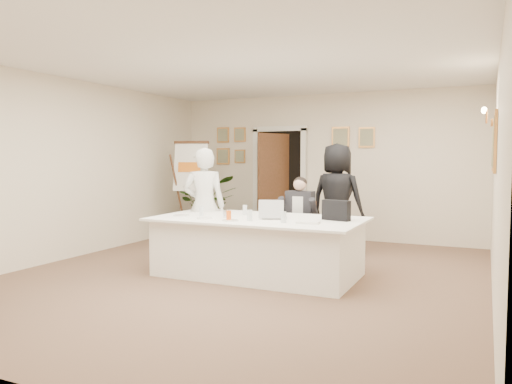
{
  "coord_description": "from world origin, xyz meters",
  "views": [
    {
      "loc": [
        2.9,
        -5.87,
        1.58
      ],
      "look_at": [
        -0.09,
        0.6,
        1.08
      ],
      "focal_mm": 35.0,
      "sensor_mm": 36.0,
      "label": 1
    }
  ],
  "objects": [
    {
      "name": "ceiling",
      "position": [
        0.0,
        0.0,
        2.8
      ],
      "size": [
        6.0,
        7.0,
        0.02
      ],
      "primitive_type": "cube",
      "color": "white",
      "rests_on": "wall_back"
    },
    {
      "name": "paper_stack",
      "position": [
        0.94,
        -0.13,
        0.79
      ],
      "size": [
        0.3,
        0.23,
        0.03
      ],
      "primitive_type": "cube",
      "rotation": [
        0.0,
        0.0,
        0.13
      ],
      "color": "white",
      "rests_on": "conference_table"
    },
    {
      "name": "laptop",
      "position": [
        0.39,
        0.14,
        0.91
      ],
      "size": [
        0.42,
        0.44,
        0.28
      ],
      "primitive_type": null,
      "rotation": [
        0.0,
        0.0,
        0.35
      ],
      "color": "#B7BABC",
      "rests_on": "conference_table"
    },
    {
      "name": "standing_woman",
      "position": [
        0.71,
        2.0,
        0.9
      ],
      "size": [
        0.95,
        0.69,
        1.8
      ],
      "primitive_type": "imported",
      "rotation": [
        0.0,
        0.0,
        3.0
      ],
      "color": "black",
      "rests_on": "floor"
    },
    {
      "name": "wall_left",
      "position": [
        -3.0,
        0.0,
        1.4
      ],
      "size": [
        0.1,
        7.0,
        2.8
      ],
      "primitive_type": "cube",
      "color": "beige",
      "rests_on": "floor"
    },
    {
      "name": "plate_near",
      "position": [
        -0.03,
        -0.32,
        0.78
      ],
      "size": [
        0.24,
        0.24,
        0.01
      ],
      "primitive_type": "cylinder",
      "rotation": [
        0.0,
        0.0,
        -0.18
      ],
      "color": "white",
      "rests_on": "conference_table"
    },
    {
      "name": "plate_left",
      "position": [
        -0.88,
        -0.14,
        0.78
      ],
      "size": [
        0.27,
        0.27,
        0.01
      ],
      "primitive_type": "cylinder",
      "rotation": [
        0.0,
        0.0,
        -0.27
      ],
      "color": "white",
      "rests_on": "conference_table"
    },
    {
      "name": "conference_table",
      "position": [
        0.15,
        0.13,
        0.39
      ],
      "size": [
        2.77,
        1.47,
        0.78
      ],
      "color": "white",
      "rests_on": "floor"
    },
    {
      "name": "wall_front",
      "position": [
        0.0,
        -3.5,
        1.4
      ],
      "size": [
        6.0,
        0.1,
        2.8
      ],
      "primitive_type": "cube",
      "color": "beige",
      "rests_on": "floor"
    },
    {
      "name": "wall_back",
      "position": [
        0.0,
        3.5,
        1.4
      ],
      "size": [
        6.0,
        0.1,
        2.8
      ],
      "primitive_type": "cube",
      "color": "beige",
      "rests_on": "floor"
    },
    {
      "name": "steel_jug",
      "position": [
        -0.23,
        -0.04,
        0.83
      ],
      "size": [
        0.1,
        0.1,
        0.11
      ],
      "primitive_type": "cylinder",
      "rotation": [
        0.0,
        0.0,
        -0.21
      ],
      "color": "silver",
      "rests_on": "conference_table"
    },
    {
      "name": "seated_man",
      "position": [
        0.35,
        1.19,
        0.65
      ],
      "size": [
        0.62,
        0.65,
        1.3
      ],
      "primitive_type": null,
      "rotation": [
        0.0,
        0.0,
        0.11
      ],
      "color": "black",
      "rests_on": "floor"
    },
    {
      "name": "floor",
      "position": [
        0.0,
        0.0,
        0.0
      ],
      "size": [
        7.0,
        7.0,
        0.0
      ],
      "primitive_type": "plane",
      "color": "brown",
      "rests_on": "ground"
    },
    {
      "name": "pictures_right_wall",
      "position": [
        2.97,
        1.2,
        1.75
      ],
      "size": [
        0.06,
        2.2,
        0.8
      ],
      "primitive_type": null,
      "color": "#CC8C45",
      "rests_on": "wall_right"
    },
    {
      "name": "pictures_back_wall",
      "position": [
        -0.8,
        3.47,
        1.85
      ],
      "size": [
        3.4,
        0.06,
        0.8
      ],
      "primitive_type": null,
      "color": "#CC8C45",
      "rests_on": "wall_back"
    },
    {
      "name": "glass_d",
      "position": [
        -0.14,
        0.34,
        0.84
      ],
      "size": [
        0.07,
        0.07,
        0.14
      ],
      "primitive_type": "cylinder",
      "rotation": [
        0.0,
        0.0,
        0.28
      ],
      "color": "silver",
      "rests_on": "conference_table"
    },
    {
      "name": "potted_palm",
      "position": [
        -2.0,
        2.5,
        0.62
      ],
      "size": [
        1.47,
        1.43,
        1.24
      ],
      "primitive_type": "imported",
      "rotation": [
        0.0,
        0.0,
        0.59
      ],
      "color": "#2B521B",
      "rests_on": "floor"
    },
    {
      "name": "glass_a",
      "position": [
        -0.63,
        -0.02,
        0.84
      ],
      "size": [
        0.06,
        0.06,
        0.14
      ],
      "primitive_type": "cylinder",
      "rotation": [
        0.0,
        0.0,
        -0.02
      ],
      "color": "silver",
      "rests_on": "conference_table"
    },
    {
      "name": "wall_sconce",
      "position": [
        2.9,
        1.2,
        2.1
      ],
      "size": [
        0.2,
        0.3,
        0.24
      ],
      "primitive_type": null,
      "color": "#DA8D46",
      "rests_on": "wall_right"
    },
    {
      "name": "oj_glass",
      "position": [
        -0.05,
        -0.31,
        0.84
      ],
      "size": [
        0.07,
        0.07,
        0.13
      ],
      "primitive_type": "cylinder",
      "rotation": [
        0.0,
        0.0,
        -0.17
      ],
      "color": "#F55D14",
      "rests_on": "conference_table"
    },
    {
      "name": "laptop_bag",
      "position": [
        1.17,
        0.29,
        0.9
      ],
      "size": [
        0.38,
        0.19,
        0.26
      ],
      "primitive_type": "cube",
      "rotation": [
        0.0,
        0.0,
        -0.26
      ],
      "color": "black",
      "rests_on": "conference_table"
    },
    {
      "name": "wall_right",
      "position": [
        3.0,
        0.0,
        1.4
      ],
      "size": [
        0.1,
        7.0,
        2.8
      ],
      "primitive_type": "cube",
      "color": "beige",
      "rests_on": "floor"
    },
    {
      "name": "plate_mid",
      "position": [
        -0.44,
        -0.25,
        0.78
      ],
      "size": [
        0.26,
        0.26,
        0.01
      ],
      "primitive_type": "cylinder",
      "rotation": [
        0.0,
        0.0,
        0.31
      ],
      "color": "white",
      "rests_on": "conference_table"
    },
    {
      "name": "flip_chart",
      "position": [
        -2.18,
        2.22,
        0.85
      ],
      "size": [
        0.67,
        0.47,
        1.85
      ],
      "color": "#392612",
      "rests_on": "floor"
    },
    {
      "name": "standing_man",
      "position": [
        -0.9,
        0.5,
        0.86
      ],
      "size": [
        0.74,
        0.65,
        1.72
      ],
      "primitive_type": "imported",
      "rotation": [
        0.0,
        0.0,
        3.6
      ],
      "color": "silver",
      "rests_on": "floor"
    },
    {
      "name": "glass_b",
      "position": [
        0.19,
        -0.21,
        0.84
      ],
      "size": [
        0.08,
        0.08,
        0.14
      ],
      "primitive_type": "cylinder",
      "rotation": [
        0.0,
        0.0,
        -0.2
      ],
      "color": "silver",
      "rests_on": "conference_table"
    },
    {
      "name": "doorway",
      "position": [
        -0.88,
        3.32,
        1.04
      ],
      "size": [
        1.14,
        0.86,
        2.2
      ],
      "color": "black",
      "rests_on": "floor"
    },
    {
      "name": "glass_c",
      "position": [
        0.65,
        -0.2,
        0.84
      ],
      "size": [
        0.08,
        0.08,
        0.14
      ],
      "primitive_type": "cylinder",
      "rotation": [
        0.0,
        0.0,
        -0.22
      ],
      "color": "silver",
      "rests_on": "conference_table"
    }
  ]
}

